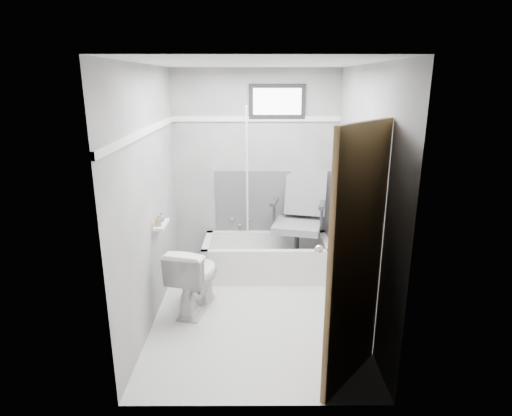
{
  "coord_description": "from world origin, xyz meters",
  "views": [
    {
      "loc": [
        -0.01,
        -3.85,
        2.26
      ],
      "look_at": [
        0.0,
        0.35,
        1.0
      ],
      "focal_mm": 30.0,
      "sensor_mm": 36.0,
      "label": 1
    }
  ],
  "objects_px": {
    "bathtub": "(266,257)",
    "toilet": "(195,277)",
    "soap_bottle_b": "(161,217)",
    "office_chair": "(297,219)",
    "door": "(405,279)",
    "soap_bottle_a": "(158,221)"
  },
  "relations": [
    {
      "from": "office_chair",
      "to": "door",
      "type": "bearing_deg",
      "value": -64.07
    },
    {
      "from": "soap_bottle_a",
      "to": "soap_bottle_b",
      "type": "relative_size",
      "value": 1.27
    },
    {
      "from": "door",
      "to": "office_chair",
      "type": "bearing_deg",
      "value": 102.28
    },
    {
      "from": "bathtub",
      "to": "toilet",
      "type": "xyz_separation_m",
      "value": [
        -0.75,
        -0.84,
        0.14
      ]
    },
    {
      "from": "bathtub",
      "to": "soap_bottle_b",
      "type": "relative_size",
      "value": 16.86
    },
    {
      "from": "bathtub",
      "to": "soap_bottle_b",
      "type": "bearing_deg",
      "value": -145.02
    },
    {
      "from": "toilet",
      "to": "soap_bottle_b",
      "type": "xyz_separation_m",
      "value": [
        -0.32,
        0.09,
        0.61
      ]
    },
    {
      "from": "toilet",
      "to": "soap_bottle_a",
      "type": "relative_size",
      "value": 6.27
    },
    {
      "from": "office_chair",
      "to": "toilet",
      "type": "relative_size",
      "value": 1.57
    },
    {
      "from": "door",
      "to": "soap_bottle_b",
      "type": "xyz_separation_m",
      "value": [
        -1.92,
        1.46,
        -0.04
      ]
    },
    {
      "from": "toilet",
      "to": "soap_bottle_a",
      "type": "height_order",
      "value": "soap_bottle_a"
    },
    {
      "from": "toilet",
      "to": "door",
      "type": "relative_size",
      "value": 0.35
    },
    {
      "from": "bathtub",
      "to": "door",
      "type": "height_order",
      "value": "door"
    },
    {
      "from": "bathtub",
      "to": "soap_bottle_b",
      "type": "xyz_separation_m",
      "value": [
        -1.07,
        -0.75,
        0.75
      ]
    },
    {
      "from": "office_chair",
      "to": "door",
      "type": "relative_size",
      "value": 0.56
    },
    {
      "from": "bathtub",
      "to": "office_chair",
      "type": "bearing_deg",
      "value": 4.57
    },
    {
      "from": "bathtub",
      "to": "toilet",
      "type": "distance_m",
      "value": 1.13
    },
    {
      "from": "office_chair",
      "to": "soap_bottle_b",
      "type": "xyz_separation_m",
      "value": [
        -1.43,
        -0.78,
        0.28
      ]
    },
    {
      "from": "bathtub",
      "to": "toilet",
      "type": "bearing_deg",
      "value": -131.62
    },
    {
      "from": "bathtub",
      "to": "soap_bottle_a",
      "type": "height_order",
      "value": "soap_bottle_a"
    },
    {
      "from": "office_chair",
      "to": "door",
      "type": "height_order",
      "value": "door"
    },
    {
      "from": "office_chair",
      "to": "soap_bottle_a",
      "type": "relative_size",
      "value": 9.84
    }
  ]
}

